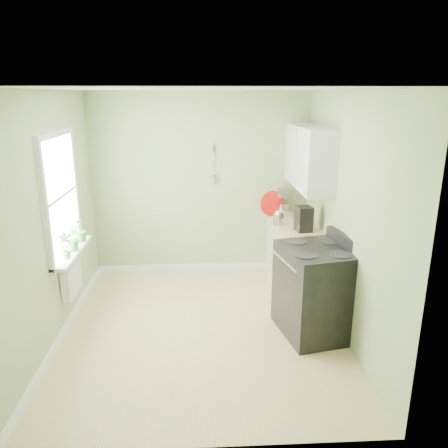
{
  "coord_description": "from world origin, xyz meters",
  "views": [
    {
      "loc": [
        0.0,
        -4.57,
        2.66
      ],
      "look_at": [
        0.28,
        0.55,
        1.12
      ],
      "focal_mm": 35.0,
      "sensor_mm": 36.0,
      "label": 1
    }
  ],
  "objects_px": {
    "stand_mixer": "(283,202)",
    "kettle": "(278,218)",
    "stove": "(315,290)",
    "coffee_maker": "(304,220)"
  },
  "relations": [
    {
      "from": "kettle",
      "to": "coffee_maker",
      "type": "bearing_deg",
      "value": -44.18
    },
    {
      "from": "stand_mixer",
      "to": "kettle",
      "type": "xyz_separation_m",
      "value": [
        -0.17,
        -0.59,
        -0.08
      ]
    },
    {
      "from": "stand_mixer",
      "to": "coffee_maker",
      "type": "relative_size",
      "value": 1.3
    },
    {
      "from": "stand_mixer",
      "to": "kettle",
      "type": "distance_m",
      "value": 0.62
    },
    {
      "from": "stove",
      "to": "stand_mixer",
      "type": "relative_size",
      "value": 2.68
    },
    {
      "from": "stand_mixer",
      "to": "stove",
      "type": "bearing_deg",
      "value": -88.28
    },
    {
      "from": "stand_mixer",
      "to": "kettle",
      "type": "relative_size",
      "value": 2.1
    },
    {
      "from": "kettle",
      "to": "coffee_maker",
      "type": "relative_size",
      "value": 0.62
    },
    {
      "from": "stand_mixer",
      "to": "kettle",
      "type": "bearing_deg",
      "value": -106.21
    },
    {
      "from": "kettle",
      "to": "coffee_maker",
      "type": "xyz_separation_m",
      "value": [
        0.29,
        -0.28,
        0.05
      ]
    }
  ]
}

